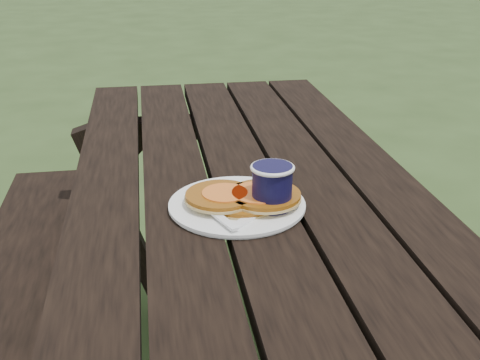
{
  "coord_description": "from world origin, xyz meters",
  "views": [
    {
      "loc": [
        -0.21,
        -1.18,
        1.27
      ],
      "look_at": [
        -0.03,
        -0.09,
        0.8
      ],
      "focal_mm": 45.0,
      "sensor_mm": 36.0,
      "label": 1
    }
  ],
  "objects": [
    {
      "name": "picnic_table",
      "position": [
        0.0,
        0.0,
        0.37
      ],
      "size": [
        1.36,
        1.8,
        0.75
      ],
      "color": "black",
      "rests_on": "ground"
    },
    {
      "name": "pancake_stack",
      "position": [
        -0.03,
        -0.12,
        0.77
      ],
      "size": [
        0.23,
        0.15,
        0.04
      ],
      "rotation": [
        0.0,
        0.0,
        0.13
      ],
      "color": "#915110",
      "rests_on": "plate"
    },
    {
      "name": "knife",
      "position": [
        -0.0,
        -0.16,
        0.76
      ],
      "size": [
        0.14,
        0.14,
        0.0
      ],
      "primitive_type": "cube",
      "rotation": [
        0.0,
        0.0,
        -0.82
      ],
      "color": "white",
      "rests_on": "plate"
    },
    {
      "name": "fork",
      "position": [
        -0.08,
        -0.19,
        0.77
      ],
      "size": [
        0.09,
        0.16,
        0.01
      ],
      "primitive_type": null,
      "rotation": [
        0.0,
        0.0,
        0.38
      ],
      "color": "white",
      "rests_on": "plate"
    },
    {
      "name": "plate",
      "position": [
        -0.04,
        -0.12,
        0.76
      ],
      "size": [
        0.34,
        0.34,
        0.01
      ],
      "primitive_type": "cylinder",
      "rotation": [
        0.0,
        0.0,
        0.38
      ],
      "color": "white",
      "rests_on": "picnic_table"
    },
    {
      "name": "coffee_cup",
      "position": [
        0.02,
        -0.15,
        0.81
      ],
      "size": [
        0.09,
        0.09,
        0.1
      ],
      "rotation": [
        0.0,
        0.0,
        0.05
      ],
      "color": "black",
      "rests_on": "picnic_table"
    }
  ]
}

